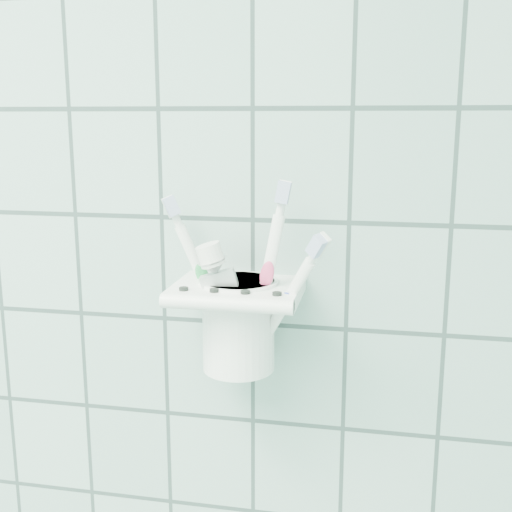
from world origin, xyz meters
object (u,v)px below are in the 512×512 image
Objects in this scene: cup at (238,321)px; toothpaste_tube at (246,295)px; toothbrush_blue at (249,275)px; holder_bracket at (238,292)px; toothbrush_orange at (254,273)px; toothbrush_pink at (236,271)px.

toothpaste_tube reaches higher than cup.
toothpaste_tube is (-0.00, -0.00, -0.02)m from toothbrush_blue.
holder_bracket is at bearing -84.16° from cup.
toothbrush_orange is at bearing 79.45° from toothpaste_tube.
toothpaste_tube is at bearing -136.09° from toothbrush_blue.
holder_bracket is at bearing -95.22° from toothbrush_orange.
toothbrush_orange reaches higher than holder_bracket.
cup is 0.06m from toothbrush_pink.
cup is at bearing -101.87° from toothbrush_pink.
holder_bracket is 0.74× the size of toothbrush_orange.
toothbrush_pink is 0.04m from toothpaste_tube.
toothbrush_orange is at bearing 92.15° from toothbrush_blue.
toothpaste_tube is at bearing -45.61° from holder_bracket.
toothpaste_tube is (0.02, -0.04, -0.02)m from toothbrush_pink.
toothpaste_tube reaches higher than holder_bracket.
toothbrush_blue is at bearing -87.99° from toothbrush_pink.
toothbrush_blue is at bearing -33.84° from holder_bracket.
toothpaste_tube is at bearing -62.04° from toothbrush_orange.
cup is 0.06m from toothbrush_blue.
cup is 0.53× the size of toothbrush_pink.
cup is 0.06m from toothbrush_orange.
holder_bracket is at bearing 146.22° from toothbrush_blue.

